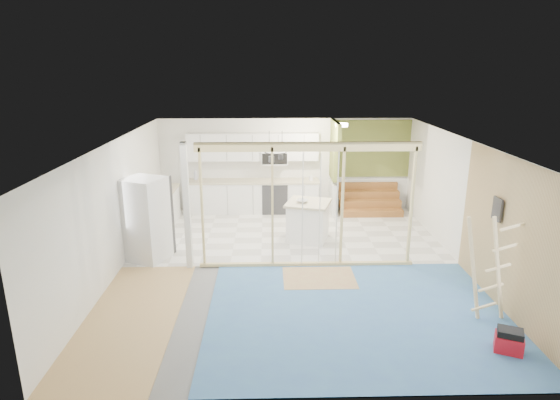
{
  "coord_description": "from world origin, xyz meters",
  "views": [
    {
      "loc": [
        -0.48,
        -8.91,
        4.03
      ],
      "look_at": [
        -0.23,
        0.6,
        1.26
      ],
      "focal_mm": 30.0,
      "sensor_mm": 36.0,
      "label": 1
    }
  ],
  "objects_px": {
    "island": "(308,221)",
    "ladder": "(489,269)",
    "toolbox": "(509,341)",
    "fridge": "(146,220)"
  },
  "relations": [
    {
      "from": "fridge",
      "to": "island",
      "type": "bearing_deg",
      "value": 40.12
    },
    {
      "from": "fridge",
      "to": "toolbox",
      "type": "bearing_deg",
      "value": -7.01
    },
    {
      "from": "ladder",
      "to": "island",
      "type": "bearing_deg",
      "value": 115.85
    },
    {
      "from": "fridge",
      "to": "toolbox",
      "type": "relative_size",
      "value": 3.81
    },
    {
      "from": "island",
      "to": "toolbox",
      "type": "relative_size",
      "value": 2.56
    },
    {
      "from": "island",
      "to": "toolbox",
      "type": "distance_m",
      "value": 5.25
    },
    {
      "from": "island",
      "to": "ladder",
      "type": "height_order",
      "value": "ladder"
    },
    {
      "from": "fridge",
      "to": "island",
      "type": "xyz_separation_m",
      "value": [
        3.5,
        1.06,
        -0.43
      ]
    },
    {
      "from": "island",
      "to": "ladder",
      "type": "relative_size",
      "value": 0.67
    },
    {
      "from": "toolbox",
      "to": "ladder",
      "type": "xyz_separation_m",
      "value": [
        0.02,
        0.88,
        0.74
      ]
    }
  ]
}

